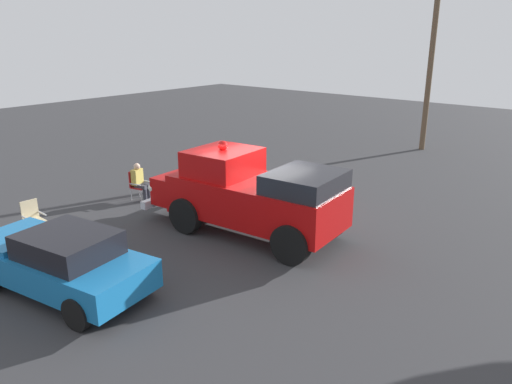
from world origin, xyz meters
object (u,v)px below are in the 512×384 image
at_px(vintage_fire_truck, 249,193).
at_px(classic_hot_rod, 60,260).
at_px(lawn_chair_near_truck, 137,183).
at_px(lawn_chair_spare, 324,189).
at_px(utility_pole, 431,63).
at_px(traffic_cone, 334,201).
at_px(spectator_seated, 140,180).
at_px(lawn_chair_by_car, 32,216).

relative_size(vintage_fire_truck, classic_hot_rod, 1.33).
bearing_deg(classic_hot_rod, lawn_chair_near_truck, -142.36).
bearing_deg(lawn_chair_spare, vintage_fire_truck, -6.70).
relative_size(vintage_fire_truck, utility_pole, 0.77).
relative_size(classic_hot_rod, traffic_cone, 7.23).
xyz_separation_m(vintage_fire_truck, lawn_chair_spare, (-3.36, 0.39, -0.61)).
height_order(vintage_fire_truck, spectator_seated, vintage_fire_truck).
height_order(vintage_fire_truck, lawn_chair_near_truck, vintage_fire_truck).
bearing_deg(classic_hot_rod, vintage_fire_truck, 168.50).
bearing_deg(spectator_seated, utility_pole, 161.89).
bearing_deg(spectator_seated, lawn_chair_near_truck, -75.22).
bearing_deg(utility_pole, traffic_cone, 6.67).
bearing_deg(traffic_cone, lawn_chair_by_car, -37.46).
xyz_separation_m(lawn_chair_spare, spectator_seated, (3.51, -5.16, 0.11)).
distance_m(lawn_chair_by_car, lawn_chair_spare, 8.91).
xyz_separation_m(vintage_fire_truck, classic_hot_rod, (5.17, -1.05, -0.45)).
height_order(vintage_fire_truck, classic_hot_rod, vintage_fire_truck).
bearing_deg(lawn_chair_by_car, traffic_cone, 142.54).
relative_size(lawn_chair_near_truck, utility_pole, 0.13).
distance_m(lawn_chair_spare, traffic_cone, 0.61).
bearing_deg(lawn_chair_by_car, classic_hot_rod, 72.05).
bearing_deg(lawn_chair_near_truck, utility_pole, 161.45).
relative_size(lawn_chair_by_car, traffic_cone, 1.61).
xyz_separation_m(lawn_chair_spare, traffic_cone, (0.20, 0.50, -0.28)).
bearing_deg(spectator_seated, lawn_chair_by_car, 2.45).
xyz_separation_m(vintage_fire_truck, lawn_chair_by_car, (4.02, -4.60, -0.61)).
height_order(classic_hot_rod, spectator_seated, classic_hot_rod).
bearing_deg(lawn_chair_spare, utility_pole, -176.03).
distance_m(lawn_chair_near_truck, lawn_chair_by_car, 3.84).
bearing_deg(lawn_chair_by_car, utility_pole, 166.22).
bearing_deg(lawn_chair_spare, spectator_seated, -55.80).
xyz_separation_m(lawn_chair_near_truck, lawn_chair_spare, (-3.54, 5.29, 0.00)).
distance_m(vintage_fire_truck, spectator_seated, 4.79).
bearing_deg(lawn_chair_near_truck, spectator_seated, 104.78).
bearing_deg(traffic_cone, lawn_chair_spare, -111.40).
xyz_separation_m(classic_hot_rod, traffic_cone, (-8.32, 1.95, -0.44)).
distance_m(vintage_fire_truck, utility_pole, 13.79).
bearing_deg(lawn_chair_by_car, spectator_seated, -177.55).
relative_size(lawn_chair_near_truck, lawn_chair_spare, 1.00).
relative_size(vintage_fire_truck, lawn_chair_spare, 5.98).
bearing_deg(lawn_chair_spare, lawn_chair_by_car, -34.11).
xyz_separation_m(classic_hot_rod, lawn_chair_near_truck, (-4.98, -3.84, -0.16)).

